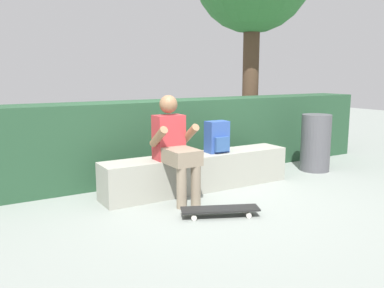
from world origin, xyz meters
The scene contains 7 objects.
ground_plane centered at (0.00, 0.00, 0.00)m, with size 24.00×24.00×0.00m, color gray.
bench_main centered at (0.00, 0.35, 0.23)m, with size 2.51×0.42×0.45m.
person_skater centered at (-0.46, 0.15, 0.65)m, with size 0.49×0.62×1.20m.
skateboard_near_person centered at (-0.34, -0.60, 0.07)m, with size 0.81×0.50×0.09m.
backpack_on_bench centered at (0.27, 0.35, 0.64)m, with size 0.28×0.23×0.40m.
hedge_row centered at (0.48, 1.23, 0.54)m, with size 6.10×0.63×1.07m.
trash_bin centered at (2.03, 0.32, 0.42)m, with size 0.43×0.43×0.85m.
Camera 1 is at (-2.62, -3.86, 1.45)m, focal length 38.02 mm.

